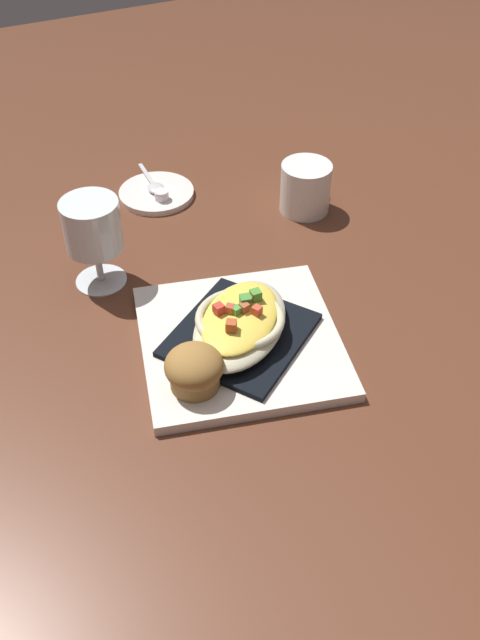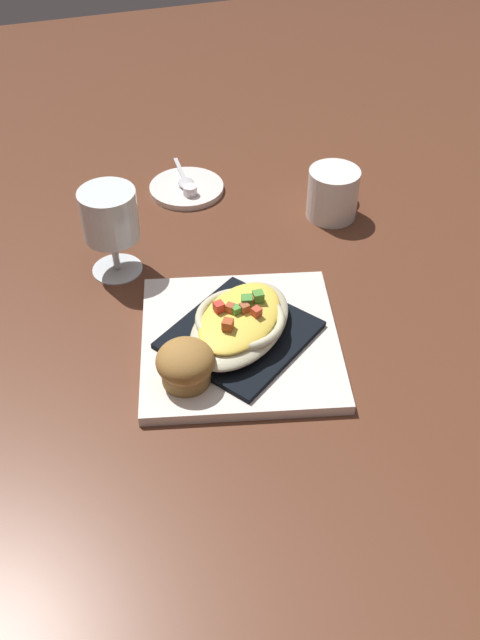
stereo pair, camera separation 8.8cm
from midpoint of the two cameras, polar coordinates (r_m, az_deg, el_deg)
ground_plane at (r=0.91m, az=2.76°, el=-2.22°), size 2.60×2.60×0.00m
square_plate at (r=0.91m, az=2.78°, el=-1.87°), size 0.31×0.31×0.02m
folded_napkin at (r=0.90m, az=2.80°, el=-1.35°), size 0.23×0.23×0.01m
gratin_dish at (r=0.89m, az=2.86°, el=-0.25°), size 0.20×0.20×0.05m
muffin at (r=0.83m, az=-1.49°, el=-3.80°), size 0.07×0.07×0.06m
coffee_mug at (r=1.15m, az=9.89°, el=10.01°), size 0.10×0.10×0.08m
stemmed_glass at (r=0.99m, az=-8.16°, el=8.11°), size 0.08×0.08×0.13m
creamer_saucer at (r=1.21m, az=-2.31°, el=10.72°), size 0.13×0.13×0.01m
spoon at (r=1.21m, az=-2.40°, el=11.25°), size 0.03×0.11×0.01m
creamer_cup_0 at (r=1.18m, az=-1.97°, el=10.55°), size 0.02×0.02×0.02m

